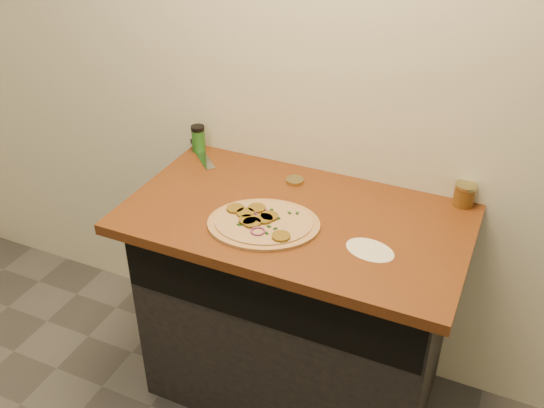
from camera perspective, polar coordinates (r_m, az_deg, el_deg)
The scene contains 8 objects.
cabinet at distance 2.43m, azimuth 2.30°, elevation -9.84°, with size 1.10×0.60×0.86m, color black.
countertop at distance 2.13m, azimuth 2.25°, elevation -1.33°, with size 1.20×0.70×0.04m, color brown.
pizza at distance 2.06m, azimuth -0.89°, elevation -1.76°, with size 0.48×0.48×0.03m.
chefs_knife at distance 2.55m, azimuth -6.94°, elevation 5.14°, with size 0.24×0.23×0.02m.
mason_jar_lid at distance 2.30m, azimuth 2.16°, elevation 2.21°, with size 0.07×0.07×0.01m, color tan.
salsa_jar at distance 2.25m, azimuth 17.65°, elevation 0.87°, with size 0.08×0.08×0.08m.
spice_shaker at distance 2.53m, azimuth -6.95°, elevation 6.13°, with size 0.06×0.06×0.11m.
flour_spill at distance 1.97m, azimuth 9.20°, elevation -4.30°, with size 0.16×0.16×0.00m, color silver.
Camera 1 is at (0.66, -0.23, 2.06)m, focal length 40.00 mm.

